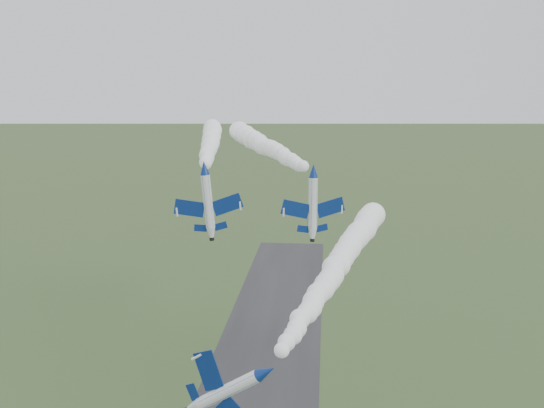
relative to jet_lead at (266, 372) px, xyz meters
The scene contains 6 objects.
jet_lead is the anchor object (origin of this frame).
smoke_trail_jet_lead 35.96m from the jet_lead, 76.60° to the left, with size 5.13×65.90×5.13m, color white, non-canonical shape.
jet_pair_left 36.78m from the jet_lead, 112.33° to the left, with size 10.43×12.35×3.09m.
smoke_trail_jet_pair_left 68.85m from the jet_lead, 105.66° to the left, with size 4.45×62.49×4.45m, color white, non-canonical shape.
jet_pair_right 33.89m from the jet_lead, 81.82° to the left, with size 9.78×11.26×2.86m.
smoke_trail_jet_pair_right 65.29m from the jet_lead, 96.40° to the left, with size 4.51×64.92×4.51m, color white, non-canonical shape.
Camera 1 is at (12.62, -65.87, 59.10)m, focal length 40.00 mm.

